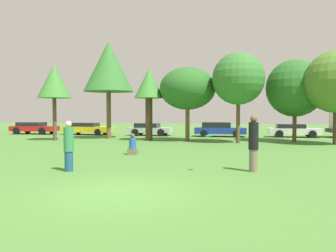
{
  "coord_description": "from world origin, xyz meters",
  "views": [
    {
      "loc": [
        2.86,
        -8.3,
        2.03
      ],
      "look_at": [
        0.4,
        4.72,
        1.55
      ],
      "focal_mm": 36.52,
      "sensor_mm": 36.0,
      "label": 1
    }
  ],
  "objects_px": {
    "parked_car_red": "(34,128)",
    "parked_car_blue": "(219,129)",
    "tree_3": "(188,89)",
    "tree_0": "(54,82)",
    "frisbee": "(208,136)",
    "parked_car_yellow": "(87,128)",
    "person_catcher": "(253,143)",
    "tree_2": "(149,86)",
    "tree_5": "(295,88)",
    "parked_car_white": "(293,130)",
    "parked_car_silver": "(150,129)",
    "tree_4": "(238,79)",
    "tree_1": "(108,67)",
    "bystander_sitting": "(133,146)",
    "person_thrower": "(69,146)"
  },
  "relations": [
    {
      "from": "parked_car_red",
      "to": "tree_0",
      "type": "bearing_deg",
      "value": -47.77
    },
    {
      "from": "person_catcher",
      "to": "tree_5",
      "type": "distance_m",
      "value": 14.22
    },
    {
      "from": "parked_car_blue",
      "to": "bystander_sitting",
      "type": "bearing_deg",
      "value": -103.72
    },
    {
      "from": "frisbee",
      "to": "parked_car_yellow",
      "type": "bearing_deg",
      "value": 124.31
    },
    {
      "from": "frisbee",
      "to": "tree_2",
      "type": "bearing_deg",
      "value": 112.21
    },
    {
      "from": "frisbee",
      "to": "tree_4",
      "type": "relative_size",
      "value": 0.04
    },
    {
      "from": "tree_2",
      "to": "parked_car_yellow",
      "type": "xyz_separation_m",
      "value": [
        -7.61,
        5.89,
        -3.47
      ]
    },
    {
      "from": "parked_car_white",
      "to": "tree_1",
      "type": "bearing_deg",
      "value": -162.7
    },
    {
      "from": "tree_1",
      "to": "person_catcher",
      "type": "bearing_deg",
      "value": -53.14
    },
    {
      "from": "tree_1",
      "to": "tree_4",
      "type": "relative_size",
      "value": 1.26
    },
    {
      "from": "parked_car_red",
      "to": "parked_car_white",
      "type": "height_order",
      "value": "parked_car_red"
    },
    {
      "from": "frisbee",
      "to": "parked_car_white",
      "type": "xyz_separation_m",
      "value": [
        5.96,
        19.02,
        -0.66
      ]
    },
    {
      "from": "person_catcher",
      "to": "frisbee",
      "type": "distance_m",
      "value": 1.62
    },
    {
      "from": "tree_1",
      "to": "parked_car_silver",
      "type": "height_order",
      "value": "tree_1"
    },
    {
      "from": "tree_4",
      "to": "frisbee",
      "type": "bearing_deg",
      "value": -95.6
    },
    {
      "from": "parked_car_red",
      "to": "parked_car_blue",
      "type": "xyz_separation_m",
      "value": [
        18.25,
        -0.38,
        0.02
      ]
    },
    {
      "from": "tree_5",
      "to": "parked_car_white",
      "type": "height_order",
      "value": "tree_5"
    },
    {
      "from": "person_catcher",
      "to": "bystander_sitting",
      "type": "xyz_separation_m",
      "value": [
        -5.56,
        3.96,
        -0.58
      ]
    },
    {
      "from": "tree_3",
      "to": "tree_4",
      "type": "bearing_deg",
      "value": -17.6
    },
    {
      "from": "tree_1",
      "to": "tree_5",
      "type": "distance_m",
      "value": 14.42
    },
    {
      "from": "frisbee",
      "to": "parked_car_blue",
      "type": "distance_m",
      "value": 18.59
    },
    {
      "from": "parked_car_red",
      "to": "parked_car_blue",
      "type": "relative_size",
      "value": 1.01
    },
    {
      "from": "person_thrower",
      "to": "tree_5",
      "type": "xyz_separation_m",
      "value": [
        10.02,
        14.57,
        2.94
      ]
    },
    {
      "from": "tree_2",
      "to": "person_thrower",
      "type": "bearing_deg",
      "value": -87.88
    },
    {
      "from": "frisbee",
      "to": "tree_3",
      "type": "distance_m",
      "value": 13.74
    },
    {
      "from": "frisbee",
      "to": "bystander_sitting",
      "type": "bearing_deg",
      "value": 132.48
    },
    {
      "from": "bystander_sitting",
      "to": "tree_0",
      "type": "distance_m",
      "value": 11.92
    },
    {
      "from": "tree_0",
      "to": "tree_4",
      "type": "height_order",
      "value": "tree_4"
    },
    {
      "from": "person_catcher",
      "to": "tree_1",
      "type": "bearing_deg",
      "value": -63.08
    },
    {
      "from": "tree_4",
      "to": "tree_2",
      "type": "bearing_deg",
      "value": 171.33
    },
    {
      "from": "tree_3",
      "to": "tree_1",
      "type": "bearing_deg",
      "value": 168.57
    },
    {
      "from": "person_catcher",
      "to": "tree_4",
      "type": "bearing_deg",
      "value": -98.23
    },
    {
      "from": "person_thrower",
      "to": "tree_4",
      "type": "relative_size",
      "value": 0.29
    },
    {
      "from": "person_thrower",
      "to": "parked_car_white",
      "type": "relative_size",
      "value": 0.42
    },
    {
      "from": "tree_5",
      "to": "tree_4",
      "type": "bearing_deg",
      "value": -156.02
    },
    {
      "from": "tree_3",
      "to": "tree_0",
      "type": "bearing_deg",
      "value": -172.21
    },
    {
      "from": "person_catcher",
      "to": "frisbee",
      "type": "relative_size",
      "value": 8.6
    },
    {
      "from": "tree_5",
      "to": "frisbee",
      "type": "bearing_deg",
      "value": -110.45
    },
    {
      "from": "person_thrower",
      "to": "bystander_sitting",
      "type": "bearing_deg",
      "value": 70.96
    },
    {
      "from": "tree_1",
      "to": "parked_car_red",
      "type": "xyz_separation_m",
      "value": [
        -9.47,
        4.34,
        -5.16
      ]
    },
    {
      "from": "person_catcher",
      "to": "tree_2",
      "type": "xyz_separation_m",
      "value": [
        -6.89,
        12.67,
        3.08
      ]
    },
    {
      "from": "tree_0",
      "to": "tree_1",
      "type": "height_order",
      "value": "tree_1"
    },
    {
      "from": "tree_2",
      "to": "parked_car_blue",
      "type": "height_order",
      "value": "tree_2"
    },
    {
      "from": "bystander_sitting",
      "to": "tree_3",
      "type": "height_order",
      "value": "tree_3"
    },
    {
      "from": "tree_3",
      "to": "parked_car_white",
      "type": "bearing_deg",
      "value": 34.31
    },
    {
      "from": "tree_2",
      "to": "bystander_sitting",
      "type": "bearing_deg",
      "value": -81.35
    },
    {
      "from": "person_catcher",
      "to": "tree_5",
      "type": "relative_size",
      "value": 0.33
    },
    {
      "from": "parked_car_silver",
      "to": "parked_car_white",
      "type": "height_order",
      "value": "parked_car_silver"
    },
    {
      "from": "frisbee",
      "to": "bystander_sitting",
      "type": "distance_m",
      "value": 6.02
    },
    {
      "from": "tree_5",
      "to": "parked_car_yellow",
      "type": "bearing_deg",
      "value": 164.26
    }
  ]
}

